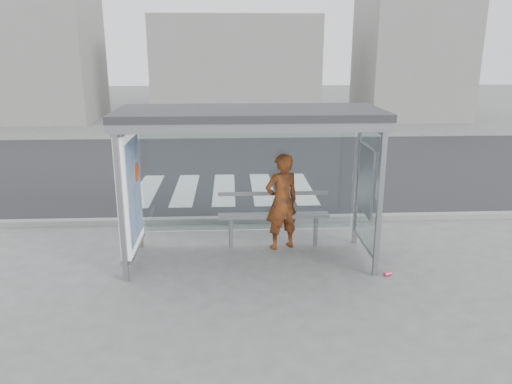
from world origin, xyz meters
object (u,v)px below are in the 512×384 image
bench (274,216)px  person (282,202)px  soda_can (388,274)px  bus_shelter (227,148)px

bench → person: bearing=-17.9°
person → soda_can: (1.61, -1.28, -0.85)m
person → soda_can: bearing=121.3°
bus_shelter → person: (0.96, 0.47, -1.09)m
person → bus_shelter: bearing=5.8°
bus_shelter → person: 1.53m
bench → soda_can: size_ratio=15.70×
bus_shelter → bench: size_ratio=2.11×
bus_shelter → soda_can: 3.33m
person → soda_can: person is taller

